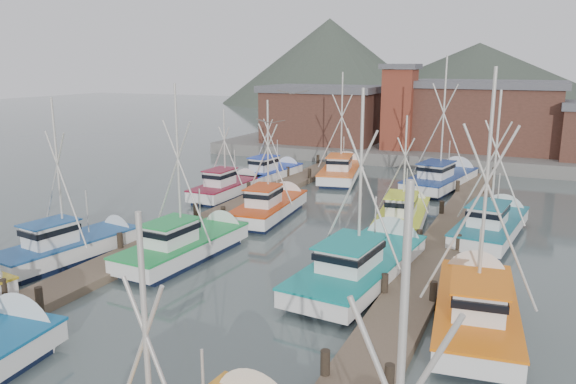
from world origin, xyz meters
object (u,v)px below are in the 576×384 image
at_px(lookout_tower, 399,106).
at_px(boat_12, 342,171).
at_px(boat_4, 190,244).
at_px(boat_8, 272,206).

distance_m(lookout_tower, boat_12, 12.35).
distance_m(boat_4, boat_8, 8.89).
xyz_separation_m(lookout_tower, boat_12, (-2.15, -11.14, -4.87)).
distance_m(boat_4, boat_12, 22.55).
xyz_separation_m(lookout_tower, boat_8, (-2.21, -24.81, -4.87)).
bearing_deg(boat_4, boat_8, 91.56).
distance_m(lookout_tower, boat_8, 25.38).
relative_size(boat_4, boat_12, 0.96).
xyz_separation_m(boat_4, boat_12, (0.42, 22.55, 0.00)).
bearing_deg(boat_4, boat_12, 92.78).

